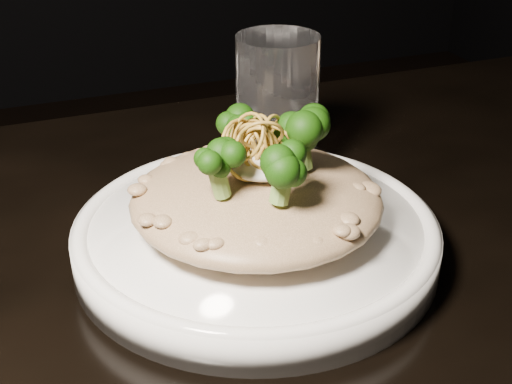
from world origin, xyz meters
The scene contains 7 objects.
table centered at (0.00, 0.00, 0.67)m, with size 1.10×0.80×0.75m.
plate centered at (0.00, 0.06, 0.76)m, with size 0.28×0.28×0.03m, color white.
risotto centered at (0.00, 0.06, 0.80)m, with size 0.19×0.19×0.04m, color brown.
broccoli centered at (0.00, 0.05, 0.84)m, with size 0.13×0.13×0.05m, color black, non-canonical shape.
cheese centered at (0.01, 0.06, 0.83)m, with size 0.06×0.06×0.02m, color silver.
shallots centered at (0.00, 0.06, 0.86)m, with size 0.06×0.06×0.04m, color brown, non-canonical shape.
drinking_glass centered at (0.07, 0.18, 0.82)m, with size 0.08×0.08×0.13m, color white.
Camera 1 is at (-0.17, -0.38, 1.06)m, focal length 50.00 mm.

